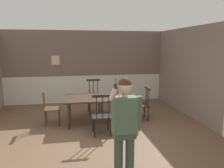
# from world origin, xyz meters

# --- Properties ---
(ground_plane) EXTENTS (8.24, 8.24, 0.00)m
(ground_plane) POSITION_xyz_m (0.00, 0.00, 0.00)
(ground_plane) COLOR brown
(room_back_partition) EXTENTS (6.00, 0.17, 2.68)m
(room_back_partition) POSITION_xyz_m (-0.00, 3.75, 1.29)
(room_back_partition) COLOR #756056
(room_back_partition) RESTS_ON ground_plane
(room_right_partition) EXTENTS (0.13, 7.49, 2.68)m
(room_right_partition) POSITION_xyz_m (3.00, -0.00, 1.34)
(room_right_partition) COLOR gray
(room_right_partition) RESTS_ON ground_plane
(dining_table) EXTENTS (1.78, 1.08, 0.72)m
(dining_table) POSITION_xyz_m (0.14, 1.32, 0.65)
(dining_table) COLOR #38281E
(dining_table) RESTS_ON ground_plane
(chair_near_window) EXTENTS (0.44, 0.44, 0.95)m
(chair_near_window) POSITION_xyz_m (-1.13, 1.34, 0.47)
(chair_near_window) COLOR #513823
(chair_near_window) RESTS_ON ground_plane
(chair_by_doorway) EXTENTS (0.49, 0.49, 0.96)m
(chair_by_doorway) POSITION_xyz_m (1.42, 1.30, 0.46)
(chair_by_doorway) COLOR #2D2319
(chair_by_doorway) RESTS_ON ground_plane
(chair_at_table_head) EXTENTS (0.46, 0.46, 1.06)m
(chair_at_table_head) POSITION_xyz_m (0.16, 2.24, 0.50)
(chair_at_table_head) COLOR #2D2319
(chair_at_table_head) RESTS_ON ground_plane
(chair_opposite_corner) EXTENTS (0.49, 0.49, 1.02)m
(chair_opposite_corner) POSITION_xyz_m (0.13, 0.40, 0.49)
(chair_opposite_corner) COLOR black
(chair_opposite_corner) RESTS_ON ground_plane
(person_figure) EXTENTS (0.53, 0.22, 1.65)m
(person_figure) POSITION_xyz_m (0.22, -1.47, 0.94)
(person_figure) COLOR #3A493A
(person_figure) RESTS_ON ground_plane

